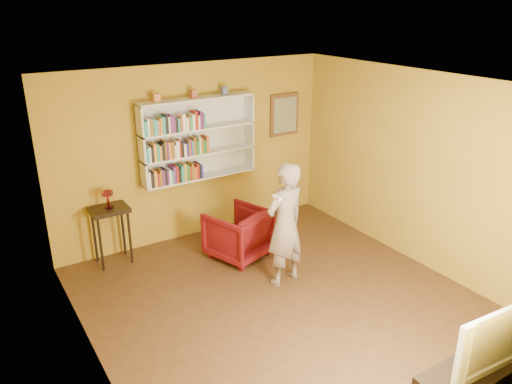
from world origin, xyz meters
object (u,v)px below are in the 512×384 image
at_px(ruby_lustre, 107,195).
at_px(console_table, 110,217).
at_px(armchair, 238,233).
at_px(television, 491,333).
at_px(bookshelf, 197,138).
at_px(person, 285,225).
at_px(tv_cabinet, 480,384).

bearing_deg(ruby_lustre, console_table, -69.44).
xyz_separation_m(armchair, television, (0.41, -3.70, 0.46)).
bearing_deg(television, console_table, 117.80).
bearing_deg(bookshelf, television, -83.16).
relative_size(console_table, television, 0.77).
bearing_deg(armchair, console_table, -45.26).
relative_size(bookshelf, television, 1.63).
relative_size(bookshelf, ruby_lustre, 6.71).
relative_size(bookshelf, person, 1.08).
xyz_separation_m(console_table, armchair, (1.61, -0.80, -0.34)).
xyz_separation_m(ruby_lustre, tv_cabinet, (2.02, -4.50, -0.79)).
xyz_separation_m(bookshelf, armchair, (0.15, -0.96, -1.23)).
bearing_deg(armchair, bookshelf, -100.02).
bearing_deg(console_table, armchair, -26.44).
height_order(tv_cabinet, television, television).
bearing_deg(bookshelf, tv_cabinet, -83.16).
xyz_separation_m(console_table, tv_cabinet, (2.02, -4.50, -0.45)).
xyz_separation_m(ruby_lustre, armchair, (1.61, -0.80, -0.68)).
xyz_separation_m(person, television, (0.25, -2.77, -0.01)).
relative_size(armchair, person, 0.48).
bearing_deg(television, tv_cabinet, 0.00).
bearing_deg(television, ruby_lustre, 117.80).
distance_m(console_table, person, 2.48).
distance_m(console_table, tv_cabinet, 4.95).
distance_m(ruby_lustre, person, 2.48).
distance_m(ruby_lustre, armchair, 1.92).
bearing_deg(television, armchair, 99.99).
xyz_separation_m(person, tv_cabinet, (0.25, -2.77, -0.58)).
bearing_deg(tv_cabinet, person, 95.17).
distance_m(bookshelf, armchair, 1.57).
distance_m(bookshelf, console_table, 1.72).
height_order(console_table, armchair, console_table).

